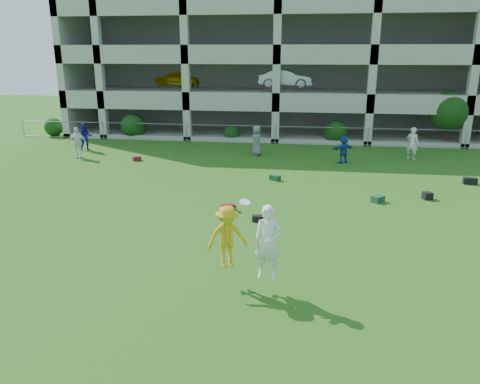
% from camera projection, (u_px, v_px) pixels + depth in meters
% --- Properties ---
extents(ground, '(100.00, 100.00, 0.00)m').
position_uv_depth(ground, '(227.00, 270.00, 13.12)').
color(ground, '#235114').
rests_on(ground, ground).
extents(bystander_a, '(1.03, 0.94, 1.72)m').
position_uv_depth(bystander_a, '(85.00, 137.00, 28.67)').
color(bystander_a, navy).
rests_on(bystander_a, ground).
extents(bystander_b, '(1.10, 0.58, 1.79)m').
position_uv_depth(bystander_b, '(77.00, 143.00, 26.67)').
color(bystander_b, silver).
rests_on(bystander_b, ground).
extents(bystander_c, '(0.64, 0.92, 1.77)m').
position_uv_depth(bystander_c, '(257.00, 140.00, 27.39)').
color(bystander_c, slate).
rests_on(bystander_c, ground).
extents(bystander_d, '(1.41, 1.20, 1.52)m').
position_uv_depth(bystander_d, '(344.00, 149.00, 25.50)').
color(bystander_d, navy).
rests_on(bystander_d, ground).
extents(bystander_e, '(0.81, 0.73, 1.85)m').
position_uv_depth(bystander_e, '(412.00, 144.00, 26.23)').
color(bystander_e, silver).
rests_on(bystander_e, ground).
extents(bag_red_a, '(0.62, 0.48, 0.28)m').
position_uv_depth(bag_red_a, '(228.00, 208.00, 17.93)').
color(bag_red_a, '#5E1910').
rests_on(bag_red_a, ground).
extents(bag_black_b, '(0.42, 0.29, 0.22)m').
position_uv_depth(bag_black_b, '(258.00, 218.00, 16.88)').
color(bag_black_b, black).
rests_on(bag_black_b, ground).
extents(bag_green_c, '(0.60, 0.60, 0.26)m').
position_uv_depth(bag_green_c, '(378.00, 199.00, 19.03)').
color(bag_green_c, '#13341F').
rests_on(bag_green_c, ground).
extents(crate_d, '(0.43, 0.43, 0.30)m').
position_uv_depth(crate_d, '(427.00, 196.00, 19.38)').
color(crate_d, black).
rests_on(crate_d, ground).
extents(bag_black_e, '(0.62, 0.34, 0.30)m').
position_uv_depth(bag_black_e, '(470.00, 181.00, 21.60)').
color(bag_black_e, black).
rests_on(bag_black_e, ground).
extents(bag_red_f, '(0.53, 0.49, 0.24)m').
position_uv_depth(bag_red_f, '(137.00, 159.00, 26.23)').
color(bag_red_f, maroon).
rests_on(bag_red_f, ground).
extents(bag_green_g, '(0.58, 0.54, 0.25)m').
position_uv_depth(bag_green_g, '(275.00, 178.00, 22.25)').
color(bag_green_g, '#13341A').
rests_on(bag_green_g, ground).
extents(frisbee_contest, '(2.02, 1.01, 1.99)m').
position_uv_depth(frisbee_contest, '(242.00, 239.00, 11.78)').
color(frisbee_contest, gold).
rests_on(frisbee_contest, ground).
extents(parking_garage, '(30.00, 14.00, 12.00)m').
position_uv_depth(parking_garage, '(284.00, 50.00, 37.64)').
color(parking_garage, '#9E998C').
rests_on(parking_garage, ground).
extents(fence, '(36.06, 0.06, 1.20)m').
position_uv_depth(fence, '(275.00, 134.00, 30.95)').
color(fence, gray).
rests_on(fence, ground).
extents(shrub_row, '(34.38, 2.52, 3.50)m').
position_uv_depth(shrub_row, '(346.00, 121.00, 30.74)').
color(shrub_row, '#163D11').
rests_on(shrub_row, ground).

